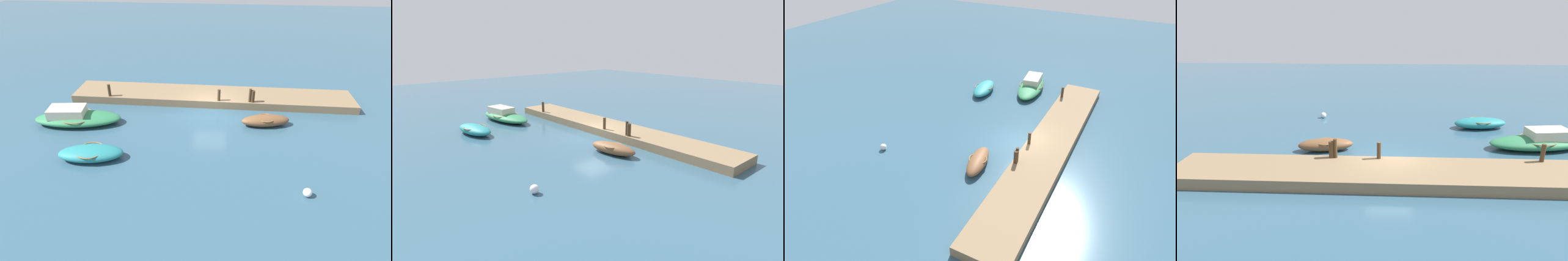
{
  "view_description": "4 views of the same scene",
  "coord_description": "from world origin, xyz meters",
  "views": [
    {
      "loc": [
        -0.9,
        20.51,
        10.84
      ],
      "look_at": [
        0.71,
        3.74,
        0.57
      ],
      "focal_mm": 29.59,
      "sensor_mm": 36.0,
      "label": 1
    },
    {
      "loc": [
        -17.15,
        15.59,
        6.87
      ],
      "look_at": [
        -1.31,
        1.68,
        1.03
      ],
      "focal_mm": 29.75,
      "sensor_mm": 36.0,
      "label": 2
    },
    {
      "loc": [
        -18.93,
        -6.41,
        13.46
      ],
      "look_at": [
        -0.76,
        3.07,
        0.66
      ],
      "focal_mm": 30.66,
      "sensor_mm": 36.0,
      "label": 3
    },
    {
      "loc": [
        -0.15,
        -15.84,
        7.2
      ],
      "look_at": [
        -1.01,
        1.9,
        1.2
      ],
      "focal_mm": 29.9,
      "sensor_mm": 36.0,
      "label": 4
    }
  ],
  "objects": [
    {
      "name": "mooring_post_east",
      "position": [
        7.54,
        -0.61,
        1.02
      ],
      "size": [
        0.22,
        0.22,
        0.91
      ],
      "primitive_type": "cylinder",
      "color": "#47331E",
      "rests_on": "dock_platform"
    },
    {
      "name": "motorboat_green",
      "position": [
        8.79,
        2.63,
        0.46
      ],
      "size": [
        5.87,
        2.76,
        1.19
      ],
      "rotation": [
        0.0,
        0.0,
        0.12
      ],
      "color": "#2D7A4C",
      "rests_on": "ground_plane"
    },
    {
      "name": "mooring_post_mid_east",
      "position": [
        -0.56,
        -0.61,
        1.0
      ],
      "size": [
        0.21,
        0.21,
        0.87
      ],
      "primitive_type": "cylinder",
      "color": "#47331E",
      "rests_on": "dock_platform"
    },
    {
      "name": "ground_plane",
      "position": [
        0.0,
        0.0,
        0.0
      ],
      "size": [
        84.0,
        84.0,
        0.0
      ],
      "primitive_type": "plane",
      "color": "#33566B"
    },
    {
      "name": "dinghy_brown",
      "position": [
        -3.73,
        1.68,
        0.37
      ],
      "size": [
        3.32,
        1.65,
        0.73
      ],
      "rotation": [
        0.0,
        0.0,
        0.17
      ],
      "color": "brown",
      "rests_on": "ground_plane"
    },
    {
      "name": "mooring_post_mid_west",
      "position": [
        -2.78,
        -0.61,
        1.07
      ],
      "size": [
        0.19,
        0.19,
        1.0
      ],
      "primitive_type": "cylinder",
      "color": "#47331E",
      "rests_on": "dock_platform"
    },
    {
      "name": "dock_platform",
      "position": [
        0.0,
        -1.84,
        0.28
      ],
      "size": [
        20.88,
        2.96,
        0.57
      ],
      "primitive_type": "cube",
      "color": "#846B4C",
      "rests_on": "ground_plane"
    },
    {
      "name": "marker_buoy",
      "position": [
        -5.16,
        8.37,
        0.22
      ],
      "size": [
        0.44,
        0.44,
        0.44
      ],
      "primitive_type": "sphere",
      "color": "silver",
      "rests_on": "ground_plane"
    },
    {
      "name": "rowboat_teal",
      "position": [
        6.36,
        6.39,
        0.37
      ],
      "size": [
        3.8,
        2.02,
        0.73
      ],
      "rotation": [
        0.0,
        0.0,
        0.12
      ],
      "color": "teal",
      "rests_on": "ground_plane"
    },
    {
      "name": "mooring_post_west",
      "position": [
        -2.98,
        -0.61,
        1.0
      ],
      "size": [
        0.27,
        0.27,
        0.87
      ],
      "primitive_type": "cylinder",
      "color": "#47331E",
      "rests_on": "dock_platform"
    }
  ]
}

